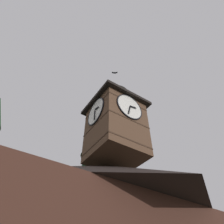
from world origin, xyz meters
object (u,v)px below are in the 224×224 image
at_px(moon, 62,218).
at_px(flying_bird_high, 115,73).
at_px(clock_tower, 116,124).
at_px(pine_tree_behind, 92,204).

relative_size(moon, flying_bird_high, 3.26).
distance_m(clock_tower, pine_tree_behind, 6.94).
height_order(moon, flying_bird_high, flying_bird_high).
distance_m(clock_tower, moon, 45.79).
xyz_separation_m(pine_tree_behind, moon, (-12.29, -38.12, 9.95)).
height_order(clock_tower, moon, moon).
bearing_deg(moon, clock_tower, 72.70).
height_order(pine_tree_behind, flying_bird_high, flying_bird_high).
distance_m(pine_tree_behind, moon, 41.27).
xyz_separation_m(moon, flying_bird_high, (13.41, 43.22, 1.27)).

